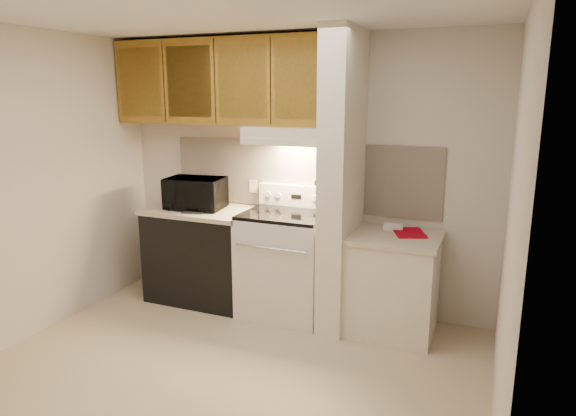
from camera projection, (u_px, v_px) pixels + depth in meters
The scene contains 50 objects.
floor at pixel (225, 374), 3.71m from camera, with size 3.60×3.60×0.00m, color #C6B38E.
ceiling at pixel (214, 8), 3.16m from camera, with size 3.60×3.60×0.00m, color white.
wall_back at pixel (300, 174), 4.79m from camera, with size 3.60×0.02×2.50m, color beige.
wall_left at pixel (24, 187), 4.11m from camera, with size 0.02×3.00×2.50m, color beige.
wall_right at pixel (511, 233), 2.77m from camera, with size 0.02×3.00×2.50m, color beige.
backsplash at pixel (300, 175), 4.78m from camera, with size 2.60×0.02×0.63m, color beige.
range_body at pixel (286, 265), 4.65m from camera, with size 0.76×0.65×0.92m, color silver.
oven_window at pixel (272, 272), 4.36m from camera, with size 0.50×0.01×0.30m, color black.
oven_handle at pixel (270, 249), 4.28m from camera, with size 0.02×0.02×0.65m, color silver.
cooktop at pixel (286, 214), 4.55m from camera, with size 0.74×0.64×0.03m, color black.
range_backguard at pixel (298, 196), 4.78m from camera, with size 0.76×0.08×0.20m, color silver.
range_display at pixel (296, 197), 4.74m from camera, with size 0.10×0.01×0.04m, color black.
range_knob_left_outer at pixel (269, 194), 4.84m from camera, with size 0.05×0.05×0.02m, color silver.
range_knob_left_inner at pixel (278, 195), 4.81m from camera, with size 0.05×0.05×0.02m, color silver.
range_knob_right_inner at pixel (314, 198), 4.67m from camera, with size 0.05×0.05×0.02m, color silver.
range_knob_right_outer at pixel (325, 199), 4.63m from camera, with size 0.05×0.05×0.02m, color silver.
dishwasher_front at pixel (203, 256), 5.00m from camera, with size 1.00×0.63×0.87m, color black.
left_countertop at pixel (202, 210), 4.90m from camera, with size 1.04×0.67×0.04m, color beige.
spoon_rest at pixel (193, 212), 4.70m from camera, with size 0.20×0.06×0.01m, color black.
teal_jar at pixel (200, 206), 4.77m from camera, with size 0.08×0.08×0.09m, color #24585A.
outlet at pixel (253, 186), 4.98m from camera, with size 0.08×0.01×0.12m, color beige.
microwave at pixel (195, 193), 4.86m from camera, with size 0.53×0.36×0.30m, color black.
partition_pillar at pixel (342, 183), 4.28m from camera, with size 0.22×0.70×2.50m, color #EEE3CB.
pillar_trim at pixel (329, 177), 4.32m from camera, with size 0.01×0.70×0.04m, color olive.
knife_strip at pixel (326, 175), 4.27m from camera, with size 0.02×0.42×0.04m, color black.
knife_blade_a at pixel (318, 190), 4.15m from camera, with size 0.01×0.04×0.16m, color silver.
knife_handle_a at pixel (319, 171), 4.13m from camera, with size 0.02×0.02×0.10m, color black.
knife_blade_b at pixel (322, 190), 4.22m from camera, with size 0.01×0.04×0.18m, color silver.
knife_handle_b at pixel (322, 170), 4.19m from camera, with size 0.02×0.02×0.10m, color black.
knife_blade_c at pixel (325, 189), 4.29m from camera, with size 0.01×0.04×0.20m, color silver.
knife_handle_c at pixel (326, 169), 4.27m from camera, with size 0.02×0.02×0.10m, color black.
knife_blade_d at pixel (327, 185), 4.36m from camera, with size 0.01×0.04×0.16m, color silver.
knife_handle_d at pixel (328, 168), 4.34m from camera, with size 0.02×0.02×0.10m, color black.
knife_blade_e at pixel (331, 185), 4.45m from camera, with size 0.01×0.04×0.18m, color silver.
knife_handle_e at pixel (331, 166), 4.41m from camera, with size 0.02×0.02×0.10m, color black.
oven_mitt at pixel (333, 184), 4.50m from camera, with size 0.03×0.10×0.24m, color gray.
right_cab_base at pixel (392, 286), 4.30m from camera, with size 0.70×0.60×0.81m, color beige.
right_countertop at pixel (395, 237), 4.20m from camera, with size 0.74×0.64×0.04m, color beige.
red_folder at pixel (409, 233), 4.25m from camera, with size 0.24×0.32×0.01m, color #A10114.
white_box at pixel (393, 227), 4.38m from camera, with size 0.16×0.11×0.04m, color white.
range_hood at pixel (291, 135), 4.51m from camera, with size 0.78×0.44×0.15m, color beige.
hood_lip at pixel (282, 142), 4.33m from camera, with size 0.78×0.04×0.06m, color beige.
upper_cabinets at pixel (224, 82), 4.71m from camera, with size 2.18×0.33×0.77m, color olive.
cab_door_a at pixel (140, 82), 4.87m from camera, with size 0.46×0.01×0.63m, color olive.
cab_gap_a at pixel (164, 82), 4.76m from camera, with size 0.01×0.01×0.73m, color black.
cab_door_b at pixel (189, 82), 4.66m from camera, with size 0.46×0.01×0.63m, color olive.
cab_gap_b at pixel (215, 82), 4.56m from camera, with size 0.01×0.01×0.73m, color black.
cab_door_c at pixel (242, 81), 4.46m from camera, with size 0.46×0.01×0.63m, color olive.
cab_gap_c at pixel (271, 81), 4.36m from camera, with size 0.01×0.01×0.73m, color black.
cab_door_d at pixel (301, 81), 4.26m from camera, with size 0.46×0.01×0.63m, color olive.
Camera 1 is at (1.71, -2.92, 2.00)m, focal length 32.00 mm.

